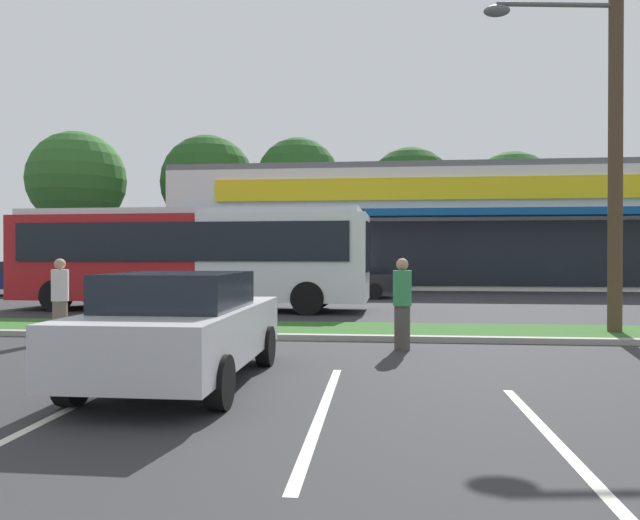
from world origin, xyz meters
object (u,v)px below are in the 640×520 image
city_bus (191,255)px  car_0 (4,278)px  pedestrian_by_pole (60,299)px  utility_pole (609,91)px  pedestrian_near_bench (402,304)px  car_4 (182,326)px  car_2 (146,277)px  car_3 (342,280)px

city_bus → car_0: city_bus is taller
pedestrian_by_pole → utility_pole: bearing=-71.5°
pedestrian_near_bench → pedestrian_by_pole: 7.04m
utility_pole → pedestrian_by_pole: 12.49m
car_4 → car_2: bearing=23.9°
car_0 → car_3: 14.86m
car_0 → car_2: size_ratio=0.99×
car_0 → city_bus: bearing=-29.0°
car_0 → pedestrian_by_pole: (9.83, -12.69, 0.09)m
utility_pole → pedestrian_by_pole: (-11.53, -1.72, -4.47)m
car_4 → pedestrian_by_pole: 5.35m
car_2 → pedestrian_near_bench: (10.71, -13.87, 0.07)m
car_0 → pedestrian_near_bench: pedestrian_near_bench is taller
pedestrian_by_pole → city_bus: bearing=5.8°
utility_pole → pedestrian_by_pole: size_ratio=5.83×
car_4 → pedestrian_near_bench: bearing=-44.4°
car_3 → pedestrian_near_bench: (2.00, -13.32, 0.13)m
car_2 → pedestrian_near_bench: pedestrian_near_bench is taller
car_3 → car_4: size_ratio=0.98×
car_4 → utility_pole: bearing=-54.8°
utility_pole → car_0: size_ratio=2.12×
utility_pole → car_4: 10.39m
car_3 → pedestrian_near_bench: pedestrian_near_bench is taller
car_4 → pedestrian_near_bench: (3.14, 3.20, 0.07)m
car_0 → pedestrian_by_pole: 16.05m
pedestrian_by_pole → car_4: bearing=-123.3°
car_4 → car_3: bearing=-3.9°
utility_pole → city_bus: (-11.01, 5.23, -3.56)m
utility_pole → city_bus: 12.70m
city_bus → car_2: (-4.20, 6.46, -0.97)m
car_3 → car_0: bearing=-179.3°
city_bus → pedestrian_by_pole: size_ratio=6.75×
car_0 → car_2: car_2 is taller
car_4 → city_bus: bearing=17.6°
pedestrian_near_bench → pedestrian_by_pole: bearing=135.2°
city_bus → pedestrian_by_pole: bearing=-92.7°
car_0 → car_3: (14.86, 0.17, -0.03)m
utility_pole → pedestrian_near_bench: bearing=-154.1°
city_bus → car_4: 11.17m
utility_pole → car_0: (-21.37, 10.97, -4.55)m
utility_pole → pedestrian_by_pole: bearing=-171.5°
car_3 → car_2: bearing=176.4°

